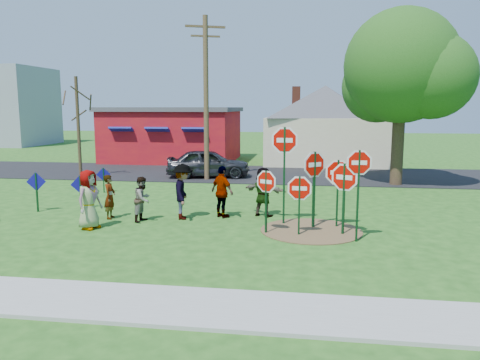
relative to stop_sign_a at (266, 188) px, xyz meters
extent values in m
plane|color=#214E16|center=(-3.11, 1.49, -1.45)|extent=(120.00, 120.00, 0.00)
cube|color=#9E9E99|center=(-3.11, -5.71, -1.41)|extent=(22.00, 1.80, 0.08)
cube|color=black|center=(-3.11, 12.99, -1.43)|extent=(120.00, 7.50, 0.04)
cylinder|color=brown|center=(1.39, 0.49, -1.43)|extent=(3.20, 3.20, 0.03)
cube|color=maroon|center=(-8.61, 19.49, 0.35)|extent=(9.00, 7.00, 3.60)
cube|color=#4C4C51|center=(-8.61, 19.49, 2.30)|extent=(9.40, 7.40, 0.30)
cube|color=navy|center=(-11.11, 15.89, 0.95)|extent=(1.60, 0.78, 0.45)
cube|color=navy|center=(-8.61, 15.89, 0.95)|extent=(1.60, 0.78, 0.45)
cube|color=navy|center=(-6.11, 15.89, 0.95)|extent=(1.60, 0.78, 0.45)
cube|color=beige|center=(2.39, 19.49, 0.15)|extent=(8.00, 7.00, 3.20)
pyramid|color=#4C4C51|center=(2.39, 19.49, 3.95)|extent=(9.40, 9.40, 2.20)
cube|color=brown|center=(0.39, 18.49, 3.15)|extent=(0.55, 0.55, 1.40)
cube|color=brown|center=(4.39, 20.49, 3.15)|extent=(0.55, 0.55, 1.40)
cube|color=#0F3819|center=(0.00, 0.00, -0.46)|extent=(0.07, 0.08, 1.97)
cylinder|color=white|center=(0.00, 0.00, 0.18)|extent=(0.83, 0.45, 0.93)
cylinder|color=#BD0A01|center=(0.00, 0.00, 0.18)|extent=(0.72, 0.39, 0.80)
cube|color=white|center=(0.00, 0.00, 0.18)|extent=(0.37, 0.20, 0.12)
cube|color=#0F3819|center=(0.48, 1.28, 0.17)|extent=(0.06, 0.08, 3.24)
cylinder|color=white|center=(0.48, 1.28, 1.37)|extent=(1.18, 0.03, 1.18)
cylinder|color=#BD0A01|center=(0.48, 1.28, 1.37)|extent=(1.02, 0.03, 1.02)
cube|color=white|center=(0.48, 1.28, 1.37)|extent=(0.52, 0.01, 0.15)
cylinder|color=gold|center=(0.48, 1.28, 1.37)|extent=(1.18, 0.02, 1.18)
cube|color=#0F3819|center=(2.69, -0.51, -0.11)|extent=(0.06, 0.07, 2.67)
cylinder|color=white|center=(2.69, -0.51, 0.87)|extent=(0.98, 0.13, 0.99)
cylinder|color=#BD0A01|center=(2.69, -0.51, 0.87)|extent=(0.85, 0.12, 0.85)
cube|color=white|center=(2.69, -0.51, 0.87)|extent=(0.43, 0.06, 0.12)
cube|color=#0F3819|center=(2.22, 1.12, -0.34)|extent=(0.06, 0.07, 2.21)
cylinder|color=white|center=(2.22, 1.12, 0.36)|extent=(1.11, 0.03, 1.11)
cylinder|color=#BD0A01|center=(2.22, 1.12, 0.36)|extent=(0.96, 0.03, 0.96)
cube|color=white|center=(2.22, 1.12, 0.36)|extent=(0.49, 0.01, 0.14)
cylinder|color=gold|center=(2.22, 1.12, 0.36)|extent=(1.11, 0.02, 1.11)
cube|color=#0F3819|center=(1.01, -0.06, -0.53)|extent=(0.05, 0.07, 1.82)
cylinder|color=white|center=(1.01, -0.06, 0.01)|extent=(1.01, 0.05, 1.01)
cylinder|color=#BD0A01|center=(1.01, -0.06, 0.01)|extent=(0.87, 0.04, 0.87)
cube|color=white|center=(1.01, -0.06, 0.01)|extent=(0.44, 0.02, 0.13)
cube|color=#0F3819|center=(2.35, 0.20, -0.35)|extent=(0.09, 0.10, 2.20)
cylinder|color=white|center=(2.35, 0.20, 0.34)|extent=(1.04, 0.53, 1.15)
cylinder|color=#BD0A01|center=(2.35, 0.20, 0.34)|extent=(0.90, 0.46, 0.99)
cube|color=white|center=(2.35, 0.20, 0.34)|extent=(0.45, 0.23, 0.14)
cylinder|color=gold|center=(2.35, 0.20, 0.34)|extent=(1.03, 0.52, 1.15)
cube|color=#0F3819|center=(1.46, 0.93, -0.21)|extent=(0.09, 0.10, 2.48)
cylinder|color=white|center=(1.46, 0.93, 0.62)|extent=(0.91, 0.73, 1.14)
cylinder|color=#BD0A01|center=(1.46, 0.93, 0.62)|extent=(0.78, 0.63, 0.98)
cube|color=white|center=(1.46, 0.93, 0.62)|extent=(0.40, 0.32, 0.14)
cube|color=#0F3819|center=(-8.75, 1.84, -0.71)|extent=(0.07, 0.08, 1.47)
cube|color=navy|center=(-8.75, 1.84, -0.31)|extent=(0.70, 0.18, 0.71)
cube|color=#0F3819|center=(-7.38, 2.55, -0.80)|extent=(0.08, 0.08, 1.29)
cube|color=navy|center=(-7.38, 2.55, -0.49)|extent=(0.67, 0.27, 0.71)
cube|color=#0F3819|center=(-8.00, 5.99, -0.87)|extent=(0.07, 0.08, 1.15)
cube|color=navy|center=(-8.00, 5.99, -0.60)|extent=(0.57, 0.30, 0.63)
imported|color=#404D88|center=(-5.67, -0.24, -0.49)|extent=(0.86, 1.07, 1.92)
imported|color=#276A6A|center=(-5.60, 1.21, -0.67)|extent=(0.41, 0.59, 1.55)
imported|color=brown|center=(-4.32, 0.99, -0.67)|extent=(0.71, 0.84, 1.54)
imported|color=#333237|center=(-3.05, 1.51, -0.47)|extent=(0.95, 1.37, 1.94)
imported|color=#462E59|center=(-1.72, 1.90, -0.52)|extent=(1.12, 1.03, 1.84)
imported|color=#1E552E|center=(-0.31, 2.32, -0.56)|extent=(1.71, 1.16, 1.77)
imported|color=#323137|center=(-4.22, 11.25, -0.62)|extent=(4.84, 2.62, 1.56)
cylinder|color=#4C3823|center=(-4.13, 10.42, 2.84)|extent=(0.27, 0.27, 8.57)
cube|color=#4C3823|center=(-4.13, 10.42, 6.56)|extent=(1.99, 0.88, 0.11)
cube|color=#4C3823|center=(-4.13, 10.42, 6.08)|extent=(1.45, 0.65, 0.10)
cylinder|color=#382819|center=(5.68, 10.13, 0.90)|extent=(0.60, 0.60, 4.70)
sphere|color=#1B4913|center=(5.68, 10.13, 4.43)|extent=(5.56, 5.56, 5.56)
sphere|color=#1B4913|center=(6.96, 9.49, 3.90)|extent=(4.06, 4.06, 4.06)
sphere|color=#1B4913|center=(4.72, 10.98, 3.47)|extent=(3.63, 3.63, 3.63)
cylinder|color=#382819|center=(-11.24, 10.15, 1.33)|extent=(0.18, 0.18, 5.55)
camera|label=1|loc=(1.22, -14.07, 2.41)|focal=35.00mm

